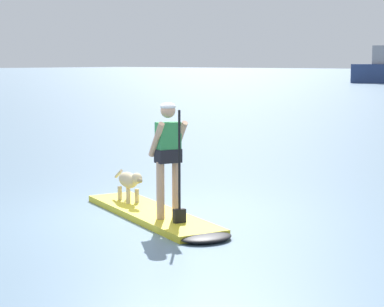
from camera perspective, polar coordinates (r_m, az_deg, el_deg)
ground_plane at (r=11.14m, az=-3.26°, el=-5.12°), size 400.00×400.00×0.00m
paddleboard at (r=10.92m, az=-2.73°, el=-5.09°), size 3.65×2.07×0.10m
person_paddler at (r=10.42m, az=-1.89°, el=0.14°), size 0.68×0.59×1.71m
dog at (r=11.79m, az=-5.05°, el=-2.22°), size 1.00×0.47×0.53m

